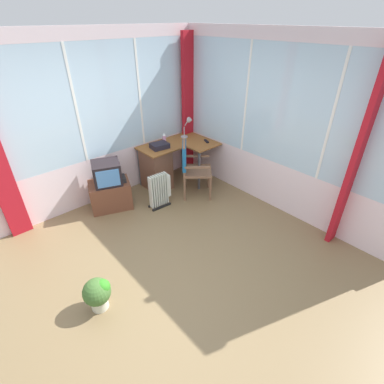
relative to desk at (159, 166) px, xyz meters
name	(u,v)px	position (x,y,z in m)	size (l,w,h in m)	color
ground	(169,268)	(-1.15, -1.73, -0.45)	(5.34, 5.11, 0.06)	olive
north_window_panel	(80,127)	(-1.15, 0.35, 0.90)	(4.34, 0.07, 2.64)	silver
east_window_panel	(282,129)	(1.05, -1.73, 0.90)	(0.07, 4.11, 2.64)	silver
curtain_corner	(188,107)	(0.92, 0.22, 0.86)	(0.28, 0.07, 2.54)	#B21622
curtain_east_far	(358,158)	(0.97, -2.86, 0.86)	(0.28, 0.07, 2.54)	#B21622
desk	(159,166)	(0.00, 0.00, 0.00)	(1.29, 0.92, 0.76)	#935929
desk_lamp	(189,124)	(0.76, 0.03, 0.61)	(0.22, 0.19, 0.39)	#B2B7BC
tv_remote	(206,141)	(0.84, -0.36, 0.36)	(0.04, 0.15, 0.02)	black
spray_bottle	(164,138)	(0.20, 0.07, 0.45)	(0.06, 0.06, 0.22)	pink
paper_tray	(160,146)	(0.02, -0.03, 0.39)	(0.30, 0.23, 0.09)	#231F2A
wooden_armchair	(190,163)	(0.23, -0.59, 0.20)	(0.68, 0.68, 0.97)	brown
tv_on_stand	(110,188)	(-1.01, -0.03, -0.05)	(0.76, 0.65, 0.82)	brown
space_heater	(160,190)	(-0.39, -0.54, -0.12)	(0.40, 0.20, 0.59)	silver
potted_plant	(98,293)	(-2.07, -1.70, -0.18)	(0.30, 0.30, 0.40)	beige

